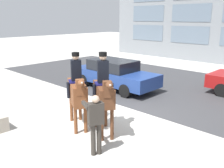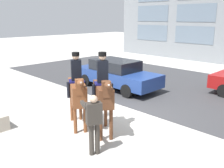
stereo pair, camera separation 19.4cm
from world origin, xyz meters
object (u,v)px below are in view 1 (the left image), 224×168
Objects in this scene: mounted_horse_lead at (77,90)px; pedestrian_bystander at (95,120)px; street_car_near_lane at (114,74)px; mounted_horse_companion at (104,92)px.

pedestrian_bystander is at bearing 5.54° from mounted_horse_lead.
pedestrian_bystander is 6.53m from street_car_near_lane.
pedestrian_bystander is at bearing -50.81° from street_car_near_lane.
mounted_horse_companion reaches higher than mounted_horse_lead.
mounted_horse_lead is 0.53× the size of street_car_near_lane.
mounted_horse_lead reaches higher than street_car_near_lane.
mounted_horse_companion is 5.31m from street_car_near_lane.
street_car_near_lane is (-3.39, 4.04, -0.59)m from mounted_horse_companion.
pedestrian_bystander is (0.73, -1.02, -0.38)m from mounted_horse_companion.
street_car_near_lane is at bearing 149.57° from mounted_horse_lead.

